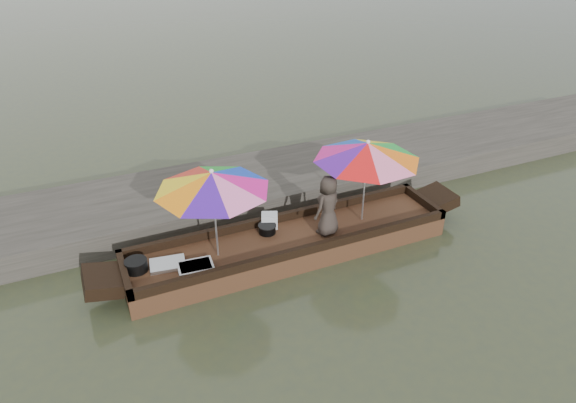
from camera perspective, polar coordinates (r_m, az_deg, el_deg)
name	(u,v)px	position (r m, az deg, el deg)	size (l,w,h in m)	color
water	(290,254)	(9.03, 0.26, -5.81)	(80.00, 80.00, 0.00)	#313827
dock	(247,187)	(10.64, -4.62, 1.61)	(22.00, 2.20, 0.50)	#2D2B26
boat_hull	(290,245)	(8.93, 0.26, -4.90)	(5.64, 1.20, 0.35)	#3D2618
cooking_pot	(136,265)	(8.35, -16.51, -6.82)	(0.35, 0.35, 0.18)	black
tray_crayfish	(196,267)	(8.18, -10.23, -7.22)	(0.55, 0.38, 0.09)	silver
tray_scallop	(168,264)	(8.36, -13.23, -6.79)	(0.55, 0.38, 0.06)	silver
charcoal_grill	(267,229)	(8.91, -2.33, -3.09)	(0.30, 0.30, 0.14)	black
supply_bag	(270,220)	(9.04, -2.06, -2.12)	(0.28, 0.22, 0.26)	silver
vendor	(328,205)	(8.68, 4.47, -0.43)	(0.54, 0.35, 1.10)	#302823
umbrella_bow	(215,214)	(8.05, -8.13, -1.40)	(1.78, 1.78, 1.55)	blue
umbrella_stern	(365,181)	(9.03, 8.53, 2.22)	(1.84, 1.84, 1.55)	green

